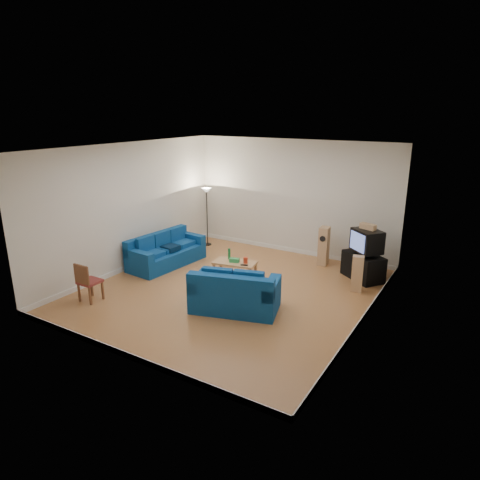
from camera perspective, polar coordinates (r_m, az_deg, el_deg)
The scene contains 16 objects.
room at distance 9.30m, azimuth -1.27°, elevation 2.00°, with size 6.01×6.51×3.21m.
sofa_three_seat at distance 11.49m, azimuth -9.94°, elevation -1.76°, with size 1.09×2.19×0.82m.
sofa_loveseat at distance 8.77m, azimuth -0.73°, elevation -7.39°, with size 1.95×1.43×0.87m.
coffee_table at distance 10.51m, azimuth -0.68°, elevation -3.18°, with size 1.11×0.70×0.38m.
bottle at distance 10.63m, azimuth -1.44°, elevation -1.86°, with size 0.06×0.06×0.28m, color #197233.
tissue_box at distance 10.45m, azimuth -0.76°, elevation -2.71°, with size 0.24×0.13×0.10m, color green.
red_canister at distance 10.37m, azimuth 0.74°, elevation -2.73°, with size 0.11×0.11×0.15m, color red.
remote at distance 10.24m, azimuth 0.56°, elevation -3.36°, with size 0.17×0.05×0.02m, color black.
tv_stand at distance 10.79m, azimuth 16.08°, elevation -3.41°, with size 1.02×0.57×0.63m, color black.
av_receiver at distance 10.69m, azimuth 16.28°, elevation -1.56°, with size 0.40×0.33×0.09m, color black.
television at distance 10.51m, azimuth 16.55°, elevation -0.10°, with size 0.86×0.83×0.54m.
centre_speaker at distance 10.49m, azimuth 16.69°, elevation 1.74°, with size 0.38×0.15×0.13m, color tan.
speaker_left at distance 11.44m, azimuth 11.10°, elevation -0.80°, with size 0.26×0.33×1.03m.
speaker_right at distance 9.98m, azimuth 15.35°, elevation -4.36°, with size 0.29×0.25×0.84m.
floor_lamp at distance 12.73m, azimuth -4.47°, elevation 5.57°, with size 0.30×0.30×1.74m.
dining_chair at distance 9.65m, azimuth -19.71°, elevation -5.09°, with size 0.42×0.42×0.87m.
Camera 1 is at (4.81, -7.59, 3.95)m, focal length 32.00 mm.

